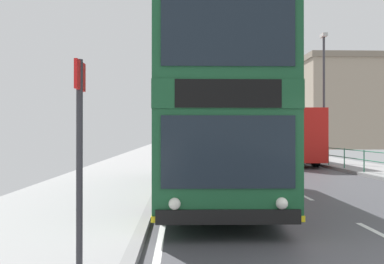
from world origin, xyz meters
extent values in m
cube|color=silver|center=(0.00, 2.60, 0.00)|extent=(0.12, 2.00, 0.00)
cube|color=silver|center=(0.00, 7.40, 0.00)|extent=(0.12, 2.00, 0.00)
cube|color=silver|center=(0.00, 12.20, 0.00)|extent=(0.12, 2.00, 0.00)
cube|color=silver|center=(0.00, 17.00, 0.00)|extent=(0.12, 2.00, 0.00)
cube|color=silver|center=(0.00, 21.80, 0.00)|extent=(0.12, 2.00, 0.00)
cube|color=silver|center=(0.00, 26.60, 0.00)|extent=(0.12, 2.00, 0.00)
cube|color=silver|center=(0.00, 31.40, 0.00)|extent=(0.12, 2.00, 0.00)
cube|color=silver|center=(0.00, 36.20, 0.00)|extent=(0.12, 2.00, 0.00)
cube|color=silver|center=(0.00, 41.00, 0.00)|extent=(0.12, 2.00, 0.00)
cube|color=silver|center=(0.00, 45.80, 0.00)|extent=(0.12, 2.00, 0.00)
cube|color=silver|center=(0.00, 50.60, 0.00)|extent=(0.12, 2.00, 0.00)
cube|color=#19512D|center=(-2.77, 7.24, 1.29)|extent=(2.63, 10.28, 1.88)
cube|color=#19512D|center=(-2.77, 7.24, 2.47)|extent=(2.64, 10.33, 0.49)
cube|color=#19512D|center=(-2.77, 7.24, 3.57)|extent=(2.63, 10.28, 1.71)
cube|color=#154527|center=(-2.77, 7.24, 4.47)|extent=(2.55, 9.97, 0.08)
cube|color=#19232D|center=(-2.83, 2.10, 1.51)|extent=(2.21, 0.06, 1.20)
cube|color=black|center=(-2.83, 2.10, 2.47)|extent=(1.75, 0.05, 0.47)
cube|color=#19232D|center=(-2.83, 2.10, 3.57)|extent=(2.21, 0.06, 1.30)
cube|color=black|center=(-2.83, 2.09, 0.45)|extent=(2.38, 0.11, 0.24)
cube|color=yellow|center=(-2.77, 7.24, 0.41)|extent=(2.65, 10.33, 0.10)
cube|color=#19232D|center=(-1.50, 7.48, 1.55)|extent=(0.12, 8.00, 0.98)
cube|color=#19232D|center=(-1.50, 7.23, 3.66)|extent=(0.13, 9.23, 1.03)
cube|color=#19232D|center=(-4.03, 7.51, 1.55)|extent=(0.12, 8.00, 0.98)
cube|color=#19232D|center=(-4.03, 7.26, 3.66)|extent=(0.13, 9.23, 1.03)
sphere|color=white|center=(-1.95, 2.07, 0.67)|extent=(0.20, 0.20, 0.20)
sphere|color=white|center=(-3.70, 2.10, 0.67)|extent=(0.20, 0.20, 0.20)
cube|color=#19232D|center=(-1.55, 3.45, 1.16)|extent=(0.03, 0.90, 1.61)
cylinder|color=black|center=(-1.60, 4.30, 0.52)|extent=(0.31, 1.04, 1.04)
cylinder|color=black|center=(-4.00, 4.33, 0.52)|extent=(0.31, 1.04, 1.04)
cylinder|color=black|center=(-1.52, 10.45, 0.52)|extent=(0.31, 1.04, 1.04)
cylinder|color=black|center=(-3.93, 10.48, 0.52)|extent=(0.31, 1.04, 1.04)
cube|color=red|center=(2.77, 20.72, 1.74)|extent=(2.45, 9.72, 2.84)
cube|color=#19232D|center=(1.55, 20.72, 2.14)|extent=(0.04, 8.26, 1.36)
cube|color=#19232D|center=(3.99, 20.72, 2.14)|extent=(0.04, 8.26, 1.36)
cube|color=#19232D|center=(2.78, 25.59, 2.02)|extent=(2.08, 0.04, 1.70)
cylinder|color=black|center=(1.62, 23.58, 0.48)|extent=(0.28, 0.96, 0.96)
cylinder|color=black|center=(3.94, 23.58, 0.48)|extent=(0.28, 0.96, 0.96)
cylinder|color=black|center=(1.60, 17.67, 0.48)|extent=(0.28, 0.96, 0.96)
cylinder|color=black|center=(3.92, 17.66, 0.48)|extent=(0.28, 0.96, 0.96)
cylinder|color=#236B4C|center=(4.45, 12.94, 0.63)|extent=(0.05, 0.05, 0.97)
cylinder|color=#236B4C|center=(4.45, 15.04, 0.63)|extent=(0.05, 0.05, 0.97)
cylinder|color=#236B4C|center=(4.45, 17.15, 0.63)|extent=(0.05, 0.05, 0.97)
cylinder|color=#236B4C|center=(4.45, 19.26, 0.63)|extent=(0.05, 0.05, 0.97)
cylinder|color=#236B4C|center=(4.45, 21.37, 0.63)|extent=(0.05, 0.05, 0.97)
cylinder|color=#236B4C|center=(4.45, 23.48, 0.63)|extent=(0.05, 0.05, 0.97)
cylinder|color=#236B4C|center=(4.45, 25.59, 0.63)|extent=(0.05, 0.05, 0.97)
cylinder|color=#236B4C|center=(4.45, 27.70, 0.63)|extent=(0.05, 0.05, 0.97)
cylinder|color=#236B4C|center=(4.45, 13.99, 1.06)|extent=(0.04, 27.41, 0.04)
cylinder|color=#236B4C|center=(4.45, 13.99, 0.67)|extent=(0.04, 27.41, 0.04)
cylinder|color=#2D2D33|center=(-4.87, 0.56, 1.44)|extent=(0.08, 0.08, 2.59)
cube|color=red|center=(-4.87, 0.58, 2.53)|extent=(0.04, 0.44, 0.36)
cylinder|color=#38383D|center=(4.86, 18.97, 3.81)|extent=(0.14, 0.14, 7.34)
cube|color=#B2B2AD|center=(4.86, 18.97, 7.60)|extent=(0.28, 0.60, 0.20)
cylinder|color=#423328|center=(5.26, 34.03, 2.97)|extent=(0.35, 0.35, 5.65)
cylinder|color=#423328|center=(5.36, 33.53, 5.86)|extent=(0.32, 1.10, 1.33)
cylinder|color=#423328|center=(5.54, 34.87, 4.18)|extent=(0.69, 1.78, 1.34)
cylinder|color=#423328|center=(4.97, 33.11, 5.63)|extent=(0.69, 1.93, 1.40)
cylinder|color=#423328|center=(5.51, 34.34, 4.88)|extent=(0.65, 0.77, 1.39)
cube|color=gray|center=(17.21, 47.31, 5.40)|extent=(10.53, 10.83, 10.79)
cube|color=slate|center=(17.21, 47.31, 11.14)|extent=(10.95, 11.26, 0.70)
camera|label=1|loc=(-3.63, -4.50, 1.81)|focal=37.94mm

